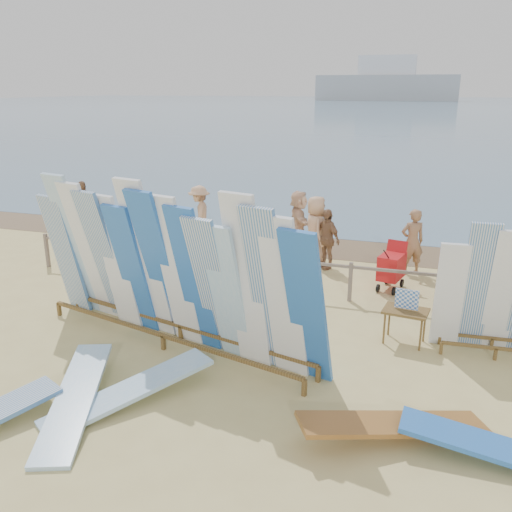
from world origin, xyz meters
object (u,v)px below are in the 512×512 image
(beachgoer_extra_1, at_px, (83,205))
(beachgoer_5, at_px, (298,221))
(flat_board_b, at_px, (131,402))
(beachgoer_1, at_px, (144,228))
(vendor_table, at_px, (405,325))
(stroller, at_px, (391,271))
(beach_chair_right, at_px, (278,271))
(main_surfboard_rack, at_px, (169,274))
(beachgoer_4, at_px, (326,239))
(beachgoer_3, at_px, (200,215))
(side_surfboard_rack, at_px, (501,297))
(flat_board_c, at_px, (394,438))
(flat_board_d, at_px, (506,464))
(beachgoer_6, at_px, (316,230))
(beachgoer_7, at_px, (412,242))
(beach_chair_left, at_px, (256,265))
(flat_board_a, at_px, (76,410))

(beachgoer_extra_1, bearing_deg, beachgoer_5, -15.50)
(flat_board_b, distance_m, beachgoer_1, 7.17)
(vendor_table, distance_m, stroller, 2.82)
(beach_chair_right, bearing_deg, beachgoer_extra_1, 124.87)
(main_surfboard_rack, height_order, beachgoer_4, main_surfboard_rack)
(vendor_table, distance_m, beachgoer_3, 8.14)
(side_surfboard_rack, height_order, beach_chair_right, side_surfboard_rack)
(flat_board_c, bearing_deg, flat_board_b, 65.14)
(flat_board_b, relative_size, stroller, 2.40)
(flat_board_d, relative_size, beachgoer_6, 1.47)
(beach_chair_right, bearing_deg, flat_board_c, -94.07)
(beachgoer_7, bearing_deg, beachgoer_1, -16.90)
(beach_chair_left, relative_size, beachgoer_5, 0.45)
(stroller, bearing_deg, vendor_table, -67.06)
(beach_chair_left, distance_m, beachgoer_6, 1.95)
(beach_chair_right, relative_size, beachgoer_extra_1, 0.53)
(flat_board_b, height_order, beachgoer_extra_1, beachgoer_extra_1)
(vendor_table, bearing_deg, beach_chair_right, 148.89)
(side_surfboard_rack, xyz_separation_m, beachgoer_7, (-1.62, 4.14, -0.28))
(beachgoer_4, bearing_deg, flat_board_c, -33.84)
(vendor_table, relative_size, beachgoer_5, 0.61)
(flat_board_a, relative_size, beach_chair_left, 3.46)
(side_surfboard_rack, xyz_separation_m, vendor_table, (-1.56, 0.01, -0.77))
(main_surfboard_rack, height_order, beachgoer_5, main_surfboard_rack)
(beachgoer_1, bearing_deg, beachgoer_extra_1, 158.23)
(main_surfboard_rack, relative_size, beachgoer_7, 3.67)
(beachgoer_7, relative_size, beachgoer_1, 0.91)
(beach_chair_left, xyz_separation_m, beachgoer_7, (3.77, 1.22, 0.61))
(flat_board_b, distance_m, beachgoer_4, 7.44)
(flat_board_c, bearing_deg, vendor_table, -28.62)
(beachgoer_7, height_order, beachgoer_3, beachgoer_3)
(flat_board_c, bearing_deg, side_surfboard_rack, -56.18)
(flat_board_c, height_order, beach_chair_right, beach_chair_right)
(flat_board_c, relative_size, stroller, 2.40)
(beachgoer_3, bearing_deg, beachgoer_4, 60.87)
(stroller, distance_m, beachgoer_7, 1.45)
(main_surfboard_rack, distance_m, beachgoer_4, 5.63)
(flat_board_c, height_order, stroller, stroller)
(beach_chair_right, height_order, beachgoer_6, beachgoer_6)
(beachgoer_7, relative_size, beachgoer_6, 0.92)
(beachgoer_1, xyz_separation_m, beachgoer_extra_1, (-3.63, 2.48, -0.12))
(flat_board_d, distance_m, beachgoer_6, 8.43)
(beachgoer_extra_1, bearing_deg, beachgoer_3, -19.24)
(main_surfboard_rack, height_order, flat_board_d, main_surfboard_rack)
(flat_board_d, distance_m, flat_board_a, 5.98)
(flat_board_a, height_order, beachgoer_6, beachgoer_6)
(vendor_table, xyz_separation_m, beachgoer_6, (-2.56, 4.21, 0.57))
(flat_board_b, relative_size, beachgoer_6, 1.47)
(beachgoer_7, bearing_deg, flat_board_d, 75.93)
(main_surfboard_rack, bearing_deg, stroller, 63.61)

